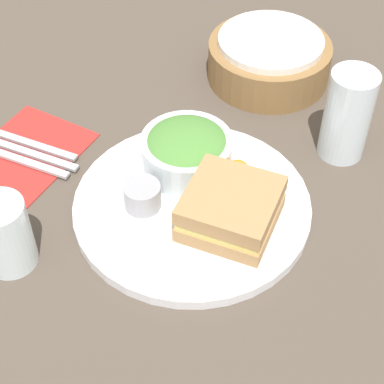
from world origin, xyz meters
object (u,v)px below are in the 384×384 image
Objects in this scene: plate at (192,206)px; water_glass at (5,234)px; fork at (18,159)px; knife at (25,151)px; sandwich at (231,209)px; dressing_cup at (142,196)px; drink_glass at (347,115)px; bread_basket at (269,59)px; spoon at (32,144)px; salad_bowl at (187,150)px.

plate is 0.25m from water_glass.
fork is 0.02m from knife.
dressing_cup is at bearing -165.91° from sandwich.
water_glass is at bearing -130.32° from plate.
fork is at bearing -171.01° from plate.
water_glass is at bearing 119.47° from knife.
drink_glass reaches higher than fork.
bread_basket is (-0.10, 0.34, -0.01)m from sandwich.
knife is at bearing -174.80° from plate.
drink_glass is 0.50m from water_glass.
dressing_cup is 0.50× the size of water_glass.
drink_glass reaches higher than spoon.
drink_glass is at bearing 41.18° from salad_bowl.
bread_basket reaches higher than fork.
knife is at bearing -149.75° from drink_glass.
salad_bowl reaches higher than knife.
sandwich is 0.12m from salad_bowl.
bread_basket is at bearing 106.36° from sandwich.
plate is 2.52× the size of sandwich.
drink_glass is at bearing -152.99° from fork.
bread_basket is 1.13× the size of knife.
drink_glass is at bearing -33.96° from bread_basket.
water_glass is at bearing 117.09° from spoon.
fork is (-0.23, -0.37, -0.03)m from bread_basket.
drink_glass is at bearing -156.97° from spoon.
drink_glass is at bearing 71.54° from sandwich.
salad_bowl is 0.84× the size of spoon.
salad_bowl is 0.76× the size of fork.
bread_basket reaches higher than sandwich.
salad_bowl is 0.72× the size of knife.
knife is (-0.27, -0.02, -0.00)m from plate.
plate is at bearing 49.68° from water_glass.
bread_basket is at bearing 89.15° from salad_bowl.
spoon is (-0.00, 0.04, 0.00)m from fork.
sandwich is at bearing -179.20° from fork.
dressing_cup is at bearing -98.30° from salad_bowl.
knife is at bearing -177.10° from sandwich.
water_glass is (-0.22, -0.18, 0.01)m from sandwich.
sandwich is 0.35m from bread_basket.
bread_basket is at bearing -130.34° from spoon.
salad_bowl is 0.27m from bread_basket.
knife is at bearing 176.72° from dressing_cup.
sandwich is at bearing 174.61° from spoon.
bread_basket reaches higher than knife.
sandwich is 0.28m from water_glass.
salad_bowl reaches higher than plate.
dressing_cup is at bearing -146.03° from plate.
knife is at bearing -123.56° from bread_basket.
drink_glass reaches higher than sandwich.
water_glass is at bearing -115.63° from salad_bowl.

